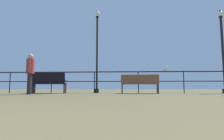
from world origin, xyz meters
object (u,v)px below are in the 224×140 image
object	(u,v)px
lamppost_center	(97,43)
seagull_on_rail	(165,69)
bench_near_left	(49,82)
lamppost_right	(223,48)
bench_near_right	(140,83)
person_by_bench	(30,71)

from	to	relation	value
lamppost_center	seagull_on_rail	xyz separation A→B (m)	(3.54, -0.22, -1.45)
bench_near_left	seagull_on_rail	distance (m)	5.84
lamppost_right	seagull_on_rail	world-z (taller)	lamppost_right
lamppost_center	bench_near_left	bearing A→B (deg)	-158.40
bench_near_right	seagull_on_rail	world-z (taller)	seagull_on_rail
lamppost_center	person_by_bench	bearing A→B (deg)	-139.36
bench_near_left	bench_near_right	bearing A→B (deg)	0.16
bench_near_left	lamppost_right	size ratio (longest dim) A/B	0.38
bench_near_left	seagull_on_rail	size ratio (longest dim) A/B	3.65
bench_near_right	person_by_bench	world-z (taller)	person_by_bench
bench_near_left	person_by_bench	size ratio (longest dim) A/B	0.98
lamppost_right	person_by_bench	distance (m)	9.40
bench_near_right	lamppost_center	xyz separation A→B (m)	(-2.18, 0.87, 2.16)
bench_near_left	lamppost_right	distance (m)	9.00
lamppost_center	person_by_bench	world-z (taller)	lamppost_center
bench_near_left	lamppost_right	xyz separation A→B (m)	(8.78, 0.88, 1.80)
lamppost_right	bench_near_right	bearing A→B (deg)	-168.78
lamppost_center	lamppost_right	world-z (taller)	lamppost_center
seagull_on_rail	bench_near_right	bearing A→B (deg)	-154.74
lamppost_center	person_by_bench	xyz separation A→B (m)	(-2.50, -2.14, -1.69)
bench_near_right	lamppost_right	size ratio (longest dim) A/B	0.40
bench_near_right	lamppost_center	world-z (taller)	lamppost_center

